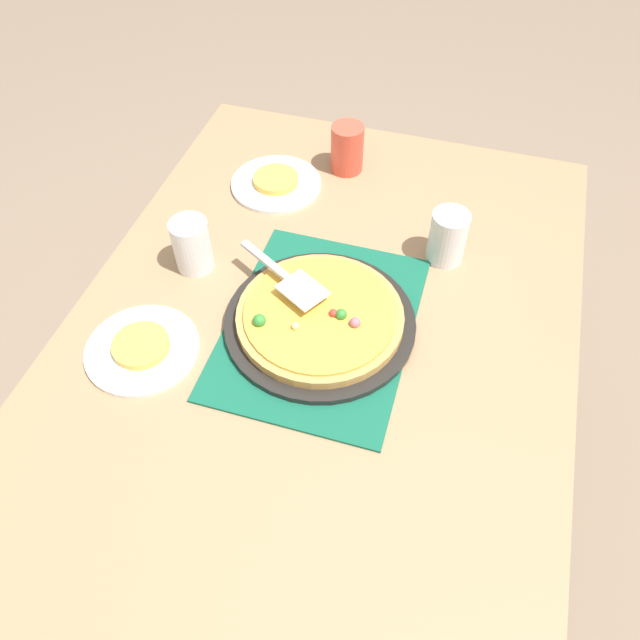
{
  "coord_description": "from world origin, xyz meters",
  "views": [
    {
      "loc": [
        0.76,
        0.23,
        1.73
      ],
      "look_at": [
        0.0,
        0.0,
        0.77
      ],
      "focal_mm": 35.36,
      "sensor_mm": 36.0,
      "label": 1
    }
  ],
  "objects_px": {
    "pizza": "(320,316)",
    "cup_near": "(448,237)",
    "plate_far_right": "(276,184)",
    "pizza_server": "(287,277)",
    "cup_far": "(192,245)",
    "plate_near_left": "(142,349)",
    "served_slice_left": "(141,345)",
    "cup_corner": "(347,148)",
    "served_slice_right": "(276,180)",
    "pizza_pan": "(320,322)"
  },
  "relations": [
    {
      "from": "pizza_server",
      "to": "pizza",
      "type": "bearing_deg",
      "value": 59.35
    },
    {
      "from": "cup_near",
      "to": "pizza_server",
      "type": "xyz_separation_m",
      "value": [
        0.22,
        -0.29,
        0.01
      ]
    },
    {
      "from": "plate_far_right",
      "to": "pizza",
      "type": "bearing_deg",
      "value": 30.1
    },
    {
      "from": "served_slice_left",
      "to": "cup_far",
      "type": "bearing_deg",
      "value": 179.01
    },
    {
      "from": "served_slice_right",
      "to": "cup_far",
      "type": "bearing_deg",
      "value": -13.91
    },
    {
      "from": "pizza_pan",
      "to": "cup_near",
      "type": "bearing_deg",
      "value": 142.54
    },
    {
      "from": "plate_far_right",
      "to": "pizza_server",
      "type": "relative_size",
      "value": 1.0
    },
    {
      "from": "cup_far",
      "to": "pizza_server",
      "type": "distance_m",
      "value": 0.23
    },
    {
      "from": "pizza",
      "to": "plate_near_left",
      "type": "relative_size",
      "value": 1.5
    },
    {
      "from": "plate_far_right",
      "to": "pizza_pan",
      "type": "bearing_deg",
      "value": 30.16
    },
    {
      "from": "pizza_pan",
      "to": "served_slice_right",
      "type": "relative_size",
      "value": 3.45
    },
    {
      "from": "pizza_pan",
      "to": "plate_near_left",
      "type": "distance_m",
      "value": 0.35
    },
    {
      "from": "pizza",
      "to": "plate_far_right",
      "type": "relative_size",
      "value": 1.5
    },
    {
      "from": "plate_near_left",
      "to": "cup_near",
      "type": "distance_m",
      "value": 0.67
    },
    {
      "from": "pizza_pan",
      "to": "pizza_server",
      "type": "xyz_separation_m",
      "value": [
        -0.05,
        -0.08,
        0.05
      ]
    },
    {
      "from": "cup_corner",
      "to": "cup_far",
      "type": "bearing_deg",
      "value": -27.81
    },
    {
      "from": "plate_far_right",
      "to": "served_slice_right",
      "type": "relative_size",
      "value": 2.0
    },
    {
      "from": "served_slice_right",
      "to": "cup_near",
      "type": "xyz_separation_m",
      "value": [
        0.13,
        0.43,
        0.04
      ]
    },
    {
      "from": "cup_near",
      "to": "cup_far",
      "type": "xyz_separation_m",
      "value": [
        0.18,
        -0.51,
        0.0
      ]
    },
    {
      "from": "served_slice_left",
      "to": "pizza_server",
      "type": "height_order",
      "value": "pizza_server"
    },
    {
      "from": "served_slice_right",
      "to": "plate_near_left",
      "type": "bearing_deg",
      "value": -8.3
    },
    {
      "from": "cup_near",
      "to": "cup_corner",
      "type": "relative_size",
      "value": 1.0
    },
    {
      "from": "plate_far_right",
      "to": "cup_near",
      "type": "bearing_deg",
      "value": 73.24
    },
    {
      "from": "pizza",
      "to": "served_slice_right",
      "type": "distance_m",
      "value": 0.46
    },
    {
      "from": "served_slice_left",
      "to": "cup_corner",
      "type": "relative_size",
      "value": 0.92
    },
    {
      "from": "served_slice_left",
      "to": "cup_near",
      "type": "height_order",
      "value": "cup_near"
    },
    {
      "from": "pizza_server",
      "to": "plate_near_left",
      "type": "bearing_deg",
      "value": -47.71
    },
    {
      "from": "plate_near_left",
      "to": "served_slice_right",
      "type": "height_order",
      "value": "served_slice_right"
    },
    {
      "from": "pizza",
      "to": "plate_near_left",
      "type": "distance_m",
      "value": 0.35
    },
    {
      "from": "pizza",
      "to": "cup_corner",
      "type": "height_order",
      "value": "cup_corner"
    },
    {
      "from": "plate_far_right",
      "to": "cup_corner",
      "type": "bearing_deg",
      "value": 127.94
    },
    {
      "from": "pizza",
      "to": "plate_near_left",
      "type": "xyz_separation_m",
      "value": [
        0.16,
        -0.31,
        -0.03
      ]
    },
    {
      "from": "pizza_pan",
      "to": "plate_far_right",
      "type": "xyz_separation_m",
      "value": [
        -0.4,
        -0.23,
        -0.01
      ]
    },
    {
      "from": "served_slice_left",
      "to": "pizza_server",
      "type": "distance_m",
      "value": 0.31
    },
    {
      "from": "plate_far_right",
      "to": "served_slice_left",
      "type": "xyz_separation_m",
      "value": [
        0.55,
        -0.08,
        0.01
      ]
    },
    {
      "from": "plate_near_left",
      "to": "served_slice_right",
      "type": "bearing_deg",
      "value": 171.7
    },
    {
      "from": "pizza",
      "to": "cup_near",
      "type": "xyz_separation_m",
      "value": [
        -0.27,
        0.2,
        0.03
      ]
    },
    {
      "from": "pizza_pan",
      "to": "plate_far_right",
      "type": "distance_m",
      "value": 0.46
    },
    {
      "from": "cup_far",
      "to": "cup_corner",
      "type": "bearing_deg",
      "value": 152.19
    },
    {
      "from": "pizza_pan",
      "to": "plate_far_right",
      "type": "relative_size",
      "value": 1.73
    },
    {
      "from": "cup_corner",
      "to": "pizza_server",
      "type": "distance_m",
      "value": 0.46
    },
    {
      "from": "plate_near_left",
      "to": "plate_far_right",
      "type": "bearing_deg",
      "value": 171.7
    },
    {
      "from": "plate_far_right",
      "to": "served_slice_left",
      "type": "height_order",
      "value": "served_slice_left"
    },
    {
      "from": "plate_far_right",
      "to": "cup_far",
      "type": "distance_m",
      "value": 0.32
    },
    {
      "from": "pizza_server",
      "to": "cup_far",
      "type": "bearing_deg",
      "value": -99.67
    },
    {
      "from": "served_slice_right",
      "to": "plate_far_right",
      "type": "bearing_deg",
      "value": 90.0
    },
    {
      "from": "cup_far",
      "to": "cup_corner",
      "type": "height_order",
      "value": "same"
    },
    {
      "from": "pizza_pan",
      "to": "pizza",
      "type": "relative_size",
      "value": 1.15
    },
    {
      "from": "served_slice_right",
      "to": "cup_far",
      "type": "relative_size",
      "value": 0.92
    },
    {
      "from": "cup_corner",
      "to": "plate_far_right",
      "type": "bearing_deg",
      "value": -52.06
    }
  ]
}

